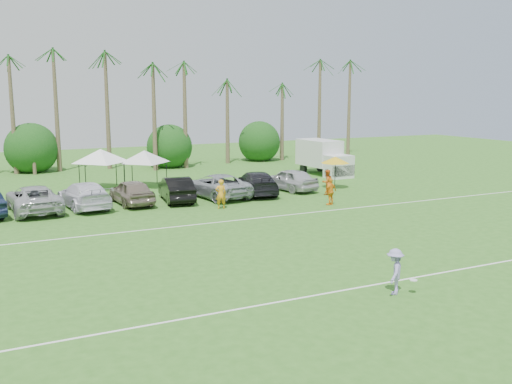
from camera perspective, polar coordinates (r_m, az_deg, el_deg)
name	(u,v)px	position (r m, az deg, el deg)	size (l,w,h in m)	color
ground	(349,315)	(18.59, 9.33, -12.08)	(120.00, 120.00, 0.00)	#336A20
field_lines	(244,252)	(25.17, -1.25, -6.05)	(80.00, 12.10, 0.01)	white
palm_tree_3	(1,54)	(52.15, -24.17, 12.48)	(2.40, 2.40, 11.90)	brown
palm_tree_4	(54,86)	(52.37, -19.54, 9.92)	(2.40, 2.40, 8.90)	brown
palm_tree_5	(101,77)	(53.00, -15.22, 11.07)	(2.40, 2.40, 9.90)	brown
palm_tree_6	(146,68)	(53.94, -10.99, 12.12)	(2.40, 2.40, 10.90)	brown
palm_tree_7	(187,59)	(55.16, -6.90, 13.06)	(2.40, 2.40, 11.90)	brown
palm_tree_8	(236,87)	(56.91, -2.01, 10.42)	(2.40, 2.40, 8.90)	brown
palm_tree_9	(281,79)	(59.13, 2.51, 11.24)	(2.40, 2.40, 9.90)	brown
palm_tree_10	(323,71)	(61.69, 6.69, 11.92)	(2.40, 2.40, 10.90)	brown
palm_tree_11	(354,64)	(63.96, 9.81, 12.53)	(2.40, 2.40, 11.90)	brown
bush_tree_1	(33,153)	(53.41, -21.44, 3.68)	(4.00, 4.00, 4.00)	brown
bush_tree_2	(166,147)	(55.63, -9.02, 4.46)	(4.00, 4.00, 4.00)	brown
bush_tree_3	(259,143)	(59.30, 0.29, 4.90)	(4.00, 4.00, 4.00)	brown
sideline_player_a	(221,194)	(34.46, -3.53, -0.21)	(0.65, 0.43, 1.79)	orange
sideline_player_b	(327,182)	(39.51, 7.11, 0.98)	(0.84, 0.66, 1.73)	#D85A18
sideline_player_c	(331,192)	(35.86, 7.47, 0.05)	(1.00, 0.42, 1.70)	orange
box_truck	(324,156)	(49.15, 6.80, 3.55)	(2.42, 5.81, 2.95)	silver
canopy_tent_left	(100,149)	(42.82, -15.30, 4.16)	(4.21, 4.21, 3.41)	black
canopy_tent_right	(144,150)	(43.03, -11.11, 4.10)	(3.94, 3.94, 3.19)	black
market_umbrella	(335,160)	(42.00, 7.94, 3.20)	(2.11, 2.11, 2.35)	black
frisbee_player	(395,272)	(20.49, 13.71, -7.74)	(1.32, 1.16, 1.62)	#9D92CF
parked_car_2	(34,199)	(35.89, -21.34, -0.64)	(2.64, 5.72, 1.59)	#AFB0B4
parked_car_3	(84,195)	(36.21, -16.81, -0.29)	(2.23, 5.48, 1.59)	white
parked_car_4	(131,192)	(36.64, -12.35, 0.02)	(1.88, 4.67, 1.59)	gray
parked_car_5	(176,189)	(37.22, -7.98, 0.30)	(1.68, 4.82, 1.59)	black
parked_car_6	(217,186)	(38.29, -3.94, 0.64)	(2.64, 5.72, 1.59)	#A1A6AC
parked_car_7	(256,183)	(39.39, -0.03, 0.92)	(2.23, 5.48, 1.59)	black
parked_car_8	(290,179)	(41.02, 3.37, 1.26)	(1.88, 4.67, 1.59)	silver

